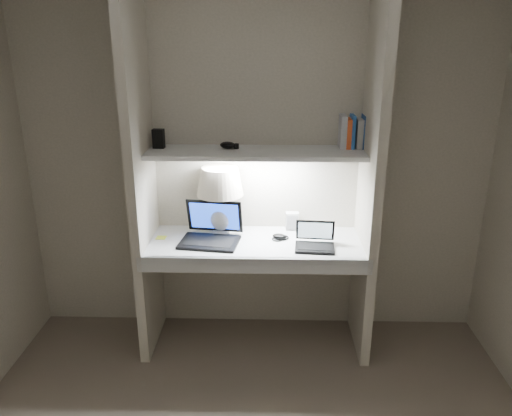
{
  "coord_description": "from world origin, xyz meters",
  "views": [
    {
      "loc": [
        0.09,
        -1.83,
        2.08
      ],
      "look_at": [
        0.01,
        1.05,
        1.07
      ],
      "focal_mm": 35.0,
      "sensor_mm": 36.0,
      "label": 1
    }
  ],
  "objects_px": {
    "table_lamp": "(220,189)",
    "book_row": "(355,132)",
    "laptop_main": "(211,232)",
    "laptop_netbook": "(315,241)",
    "speaker": "(292,221)"
  },
  "relations": [
    {
      "from": "speaker",
      "to": "table_lamp",
      "type": "bearing_deg",
      "value": -174.11
    },
    {
      "from": "laptop_netbook",
      "to": "book_row",
      "type": "bearing_deg",
      "value": 52.19
    },
    {
      "from": "laptop_netbook",
      "to": "book_row",
      "type": "xyz_separation_m",
      "value": [
        0.26,
        0.28,
        0.66
      ]
    },
    {
      "from": "laptop_main",
      "to": "laptop_netbook",
      "type": "relative_size",
      "value": 1.57
    },
    {
      "from": "table_lamp",
      "to": "book_row",
      "type": "height_order",
      "value": "book_row"
    },
    {
      "from": "table_lamp",
      "to": "laptop_main",
      "type": "distance_m",
      "value": 0.3
    },
    {
      "from": "laptop_main",
      "to": "book_row",
      "type": "relative_size",
      "value": 1.95
    },
    {
      "from": "laptop_main",
      "to": "laptop_netbook",
      "type": "xyz_separation_m",
      "value": [
        0.68,
        -0.09,
        -0.02
      ]
    },
    {
      "from": "laptop_main",
      "to": "laptop_netbook",
      "type": "bearing_deg",
      "value": -0.13
    },
    {
      "from": "laptop_main",
      "to": "laptop_netbook",
      "type": "height_order",
      "value": "laptop_main"
    },
    {
      "from": "laptop_main",
      "to": "book_row",
      "type": "height_order",
      "value": "book_row"
    },
    {
      "from": "laptop_main",
      "to": "table_lamp",
      "type": "bearing_deg",
      "value": 77.12
    },
    {
      "from": "table_lamp",
      "to": "laptop_main",
      "type": "xyz_separation_m",
      "value": [
        -0.05,
        -0.14,
        -0.26
      ]
    },
    {
      "from": "laptop_netbook",
      "to": "book_row",
      "type": "distance_m",
      "value": 0.76
    },
    {
      "from": "book_row",
      "to": "laptop_netbook",
      "type": "bearing_deg",
      "value": -132.42
    }
  ]
}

